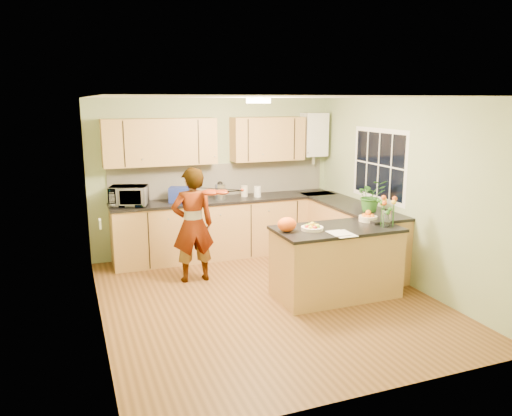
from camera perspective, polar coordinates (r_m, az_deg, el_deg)
name	(u,v)px	position (r m, az deg, el deg)	size (l,w,h in m)	color
floor	(267,299)	(6.42, 1.24, -10.38)	(4.50, 4.50, 0.00)	brown
ceiling	(268,97)	(5.93, 1.36, 12.55)	(4.00, 4.50, 0.02)	white
wall_back	(215,177)	(8.15, -4.70, 3.59)	(4.00, 0.02, 2.50)	#99AA79
wall_front	(373,255)	(4.12, 13.24, -5.28)	(4.00, 0.02, 2.50)	#99AA79
wall_left	(95,216)	(5.62, -17.93, -0.87)	(0.02, 4.50, 2.50)	#99AA79
wall_right	(404,192)	(7.04, 16.56, 1.76)	(0.02, 4.50, 2.50)	#99AA79
back_counter	(227,227)	(8.05, -3.32, -2.16)	(3.64, 0.62, 0.94)	#B68249
right_counter	(349,234)	(7.72, 10.62, -2.97)	(0.62, 2.24, 0.94)	#B68249
splashback	(221,180)	(8.17, -3.99, 3.27)	(3.60, 0.02, 0.52)	silver
upper_cabinets	(207,141)	(7.87, -5.66, 7.67)	(3.20, 0.34, 0.70)	#B68249
boiler	(314,135)	(8.56, 6.64, 8.32)	(0.40, 0.30, 0.86)	white
window_right	(379,165)	(7.47, 13.87, 4.82)	(0.01, 1.30, 1.05)	white
light_switch	(100,224)	(5.03, -17.40, -1.75)	(0.02, 0.09, 0.09)	white
ceiling_lamp	(258,101)	(6.21, 0.28, 12.17)	(0.30, 0.30, 0.07)	#FFEABF
peninsula_island	(336,262)	(6.46, 9.11, -6.09)	(1.58, 0.81, 0.90)	#B68249
fruit_dish	(312,227)	(6.16, 6.44, -2.17)	(0.27, 0.27, 0.10)	beige
orange_bowl	(368,217)	(6.73, 12.69, -0.99)	(0.24, 0.24, 0.14)	beige
flower_vase	(387,203)	(6.44, 14.77, 0.57)	(0.25, 0.25, 0.46)	silver
orange_bag	(287,224)	(6.06, 3.56, -1.88)	(0.24, 0.20, 0.18)	#FB5914
papers	(342,234)	(6.04, 9.85, -2.91)	(0.24, 0.33, 0.01)	white
violinist	(193,225)	(6.87, -7.23, -1.93)	(0.58, 0.38, 1.59)	#E1A789
violin	(211,192)	(6.61, -5.20, 1.80)	(0.59, 0.24, 0.12)	#4F1604
microwave	(129,196)	(7.58, -14.32, 1.35)	(0.53, 0.36, 0.29)	white
blue_box	(179,195)	(7.69, -8.79, 1.50)	(0.29, 0.21, 0.23)	navy
kettle	(220,191)	(7.85, -4.12, 1.98)	(0.18, 0.18, 0.33)	#B7B7BC
jar_cream	(244,191)	(8.07, -1.36, 1.95)	(0.11, 0.11, 0.18)	beige
jar_white	(257,192)	(8.04, 0.16, 1.90)	(0.11, 0.11, 0.17)	white
potted_plant	(371,195)	(7.15, 12.99, 1.41)	(0.40, 0.35, 0.45)	#2D6822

